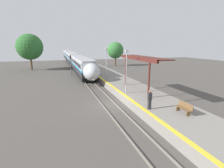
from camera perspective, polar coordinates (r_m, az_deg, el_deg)
ground_plane at (r=18.82m, az=-0.91°, el=-6.99°), size 120.00×120.00×0.00m
rail_left at (r=18.61m, az=-3.05°, el=-6.99°), size 0.08×90.00×0.15m
rail_right at (r=19.00m, az=1.18°, el=-6.56°), size 0.08×90.00×0.15m
train at (r=59.21m, az=-12.82°, el=8.31°), size 2.74×68.47×3.77m
platform_right at (r=20.22m, az=10.52°, el=-4.50°), size 5.01×64.00×0.89m
platform_bench at (r=15.45m, az=22.53°, el=-7.14°), size 0.44×1.62×0.89m
person_waiting at (r=15.37m, az=12.16°, el=-4.97°), size 0.36×0.22×1.68m
railway_signal at (r=37.45m, az=-13.31°, el=6.59°), size 0.28×0.28×4.22m
lamppost_near at (r=19.69m, az=4.72°, el=5.05°), size 0.36×0.20×4.95m
lamppost_mid at (r=27.43m, az=-1.86°, el=7.22°), size 0.36×0.20×4.95m
station_canopy at (r=21.22m, az=9.28°, el=7.97°), size 2.02×9.38×4.08m
background_tree_left at (r=49.33m, az=-25.29°, el=10.89°), size 6.47×6.47×9.08m
background_tree_right at (r=53.81m, az=1.12°, el=10.94°), size 4.97×4.97×7.22m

